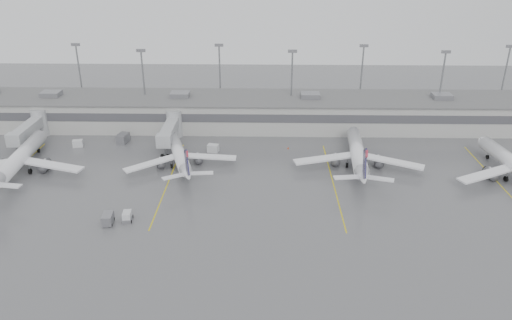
{
  "coord_description": "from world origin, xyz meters",
  "views": [
    {
      "loc": [
        3.07,
        -70.97,
        47.73
      ],
      "look_at": [
        1.14,
        24.0,
        5.0
      ],
      "focal_mm": 35.0,
      "sensor_mm": 36.0,
      "label": 1
    }
  ],
  "objects_px": {
    "jet_far_left": "(18,159)",
    "baggage_tug": "(127,217)",
    "jet_mid_right": "(358,154)",
    "jet_mid_left": "(179,155)"
  },
  "relations": [
    {
      "from": "baggage_tug",
      "to": "jet_mid_left",
      "type": "bearing_deg",
      "value": 70.75
    },
    {
      "from": "jet_far_left",
      "to": "jet_mid_left",
      "type": "relative_size",
      "value": 1.2
    },
    {
      "from": "jet_mid_left",
      "to": "jet_far_left",
      "type": "bearing_deg",
      "value": 169.61
    },
    {
      "from": "jet_mid_right",
      "to": "baggage_tug",
      "type": "xyz_separation_m",
      "value": [
        -45.95,
        -24.29,
        -2.57
      ]
    },
    {
      "from": "jet_far_left",
      "to": "baggage_tug",
      "type": "height_order",
      "value": "jet_far_left"
    },
    {
      "from": "jet_mid_left",
      "to": "baggage_tug",
      "type": "relative_size",
      "value": 9.67
    },
    {
      "from": "jet_mid_right",
      "to": "jet_far_left",
      "type": "bearing_deg",
      "value": -171.63
    },
    {
      "from": "jet_mid_right",
      "to": "baggage_tug",
      "type": "height_order",
      "value": "jet_mid_right"
    },
    {
      "from": "jet_far_left",
      "to": "jet_mid_right",
      "type": "distance_m",
      "value": 74.82
    },
    {
      "from": "jet_far_left",
      "to": "baggage_tug",
      "type": "xyz_separation_m",
      "value": [
        28.72,
        -19.57,
        -2.66
      ]
    }
  ]
}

